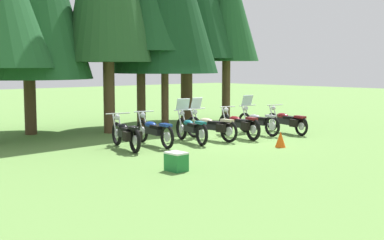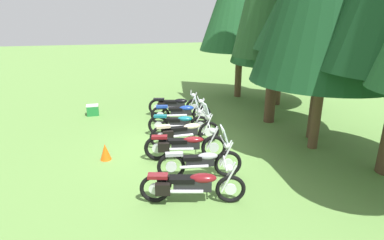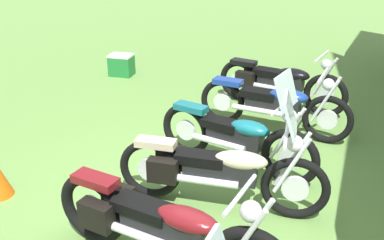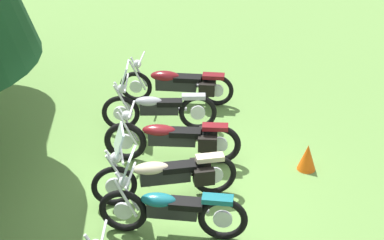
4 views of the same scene
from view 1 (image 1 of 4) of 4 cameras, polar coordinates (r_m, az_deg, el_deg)
ground_plane at (r=16.82m, az=2.59°, el=-2.23°), size 80.00×80.00×0.00m
motorcycle_0 at (r=14.99m, az=-7.37°, el=-1.52°), size 0.97×2.22×1.01m
motorcycle_1 at (r=15.65m, az=-4.27°, el=-1.15°), size 0.71×2.30×1.01m
motorcycle_2 at (r=16.18m, az=-0.13°, el=-0.88°), size 0.83×2.12×1.37m
motorcycle_3 at (r=16.74m, az=2.18°, el=-0.64°), size 0.76×2.30×1.37m
motorcycle_4 at (r=17.32m, az=5.30°, el=-0.48°), size 0.84×2.34×1.02m
motorcycle_5 at (r=18.29m, az=7.31°, el=-0.13°), size 0.76×2.16×1.37m
motorcycle_6 at (r=18.74m, az=10.55°, el=-0.08°), size 0.97×2.29×0.99m
pine_tree_6 at (r=22.95m, az=3.88°, el=12.66°), size 2.85×2.85×7.57m
picnic_cooler at (r=11.87m, az=-1.76°, el=-4.64°), size 0.38×0.49×0.44m
traffic_cone at (r=15.50m, az=9.82°, el=-2.14°), size 0.32×0.32×0.48m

